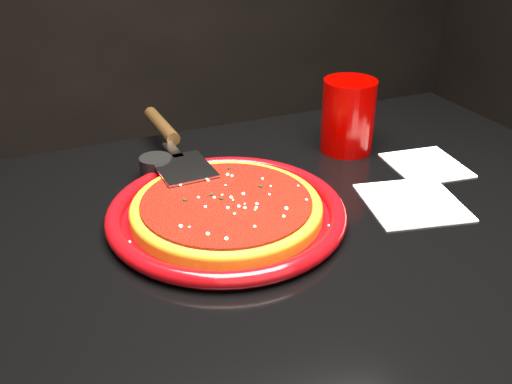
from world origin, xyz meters
TOP-DOWN VIEW (x-y plane):
  - plate at (-0.06, 0.04)m, footprint 0.41×0.41m
  - pizza_crust at (-0.06, 0.04)m, footprint 0.32×0.32m
  - pizza_crust_rim at (-0.06, 0.04)m, footprint 0.32×0.32m
  - pizza_sauce at (-0.06, 0.04)m, footprint 0.29×0.29m
  - parmesan_dusting at (-0.06, 0.04)m, footprint 0.24×0.24m
  - basil_flecks at (-0.06, 0.04)m, footprint 0.22×0.22m
  - pizza_server at (-0.08, 0.25)m, footprint 0.11×0.36m
  - cup at (0.24, 0.19)m, footprint 0.10×0.10m
  - napkin_a at (0.23, -0.02)m, footprint 0.17×0.17m
  - napkin_b at (0.33, 0.08)m, footprint 0.14×0.14m
  - ramekin at (-0.12, 0.21)m, footprint 0.06×0.06m

SIDE VIEW (x-z plane):
  - napkin_b at x=0.33m, z-range 0.75..0.75m
  - napkin_a at x=0.23m, z-range 0.75..0.75m
  - plate at x=-0.06m, z-range 0.75..0.78m
  - pizza_crust at x=-0.06m, z-range 0.76..0.77m
  - ramekin at x=-0.12m, z-range 0.75..0.79m
  - pizza_crust_rim at x=-0.06m, z-range 0.77..0.78m
  - pizza_sauce at x=-0.06m, z-range 0.77..0.78m
  - basil_flecks at x=-0.06m, z-range 0.78..0.79m
  - parmesan_dusting at x=-0.06m, z-range 0.78..0.79m
  - pizza_server at x=-0.08m, z-range 0.78..0.81m
  - cup at x=0.24m, z-range 0.75..0.88m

